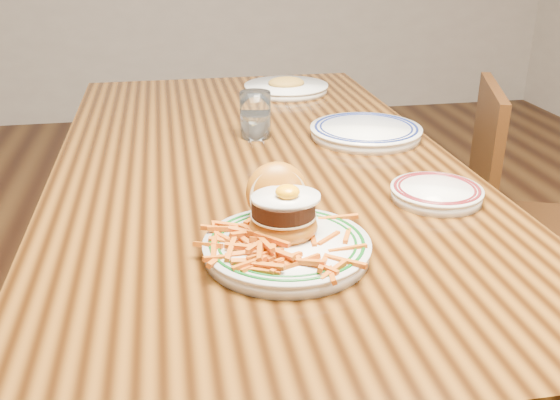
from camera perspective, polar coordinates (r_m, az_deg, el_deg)
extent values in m
cube|color=black|center=(1.36, -2.16, 2.89)|extent=(0.85, 1.60, 0.05)
cylinder|color=black|center=(2.19, -14.42, -0.25)|extent=(0.07, 0.07, 0.70)
cylinder|color=black|center=(2.25, 4.43, 1.11)|extent=(0.07, 0.07, 0.70)
cube|color=#3F210D|center=(1.97, 22.35, -2.78)|extent=(0.49, 0.49, 0.04)
cube|color=#3F210D|center=(1.86, 18.24, 3.67)|extent=(0.16, 0.37, 0.41)
cylinder|color=#3F210D|center=(2.18, 16.54, -5.46)|extent=(0.04, 0.04, 0.37)
cylinder|color=#3F210D|center=(1.90, 17.48, -10.18)|extent=(0.04, 0.04, 0.37)
cylinder|color=white|center=(0.95, 0.63, -4.62)|extent=(0.25, 0.25, 0.02)
cylinder|color=white|center=(0.94, 0.64, -3.95)|extent=(0.25, 0.25, 0.01)
torus|color=#0D4913|center=(0.94, 0.64, -3.85)|extent=(0.24, 0.24, 0.01)
torus|color=#0D4913|center=(0.94, 0.64, -3.85)|extent=(0.21, 0.21, 0.00)
ellipsoid|color=#995E13|center=(0.96, 0.31, -2.35)|extent=(0.11, 0.11, 0.05)
cylinder|color=tan|center=(0.95, 0.32, -1.38)|extent=(0.10, 0.10, 0.00)
cylinder|color=black|center=(0.95, 0.32, -0.60)|extent=(0.10, 0.10, 0.02)
ellipsoid|color=white|center=(0.94, 0.55, 0.23)|extent=(0.11, 0.09, 0.01)
ellipsoid|color=orange|center=(0.93, 0.69, 0.75)|extent=(0.04, 0.04, 0.02)
ellipsoid|color=#995E13|center=(1.00, -0.27, 0.66)|extent=(0.10, 0.09, 0.11)
cylinder|color=tan|center=(0.99, -0.12, 0.20)|extent=(0.09, 0.03, 0.09)
cylinder|color=white|center=(1.18, 14.09, 0.44)|extent=(0.16, 0.16, 0.02)
cylinder|color=white|center=(1.17, 14.14, 0.96)|extent=(0.17, 0.17, 0.01)
torus|color=#5C1519|center=(1.17, 14.15, 1.04)|extent=(0.16, 0.16, 0.01)
torus|color=#5C1519|center=(1.17, 14.15, 1.04)|extent=(0.14, 0.14, 0.01)
cube|color=silver|center=(1.19, 14.81, 1.24)|extent=(0.09, 0.08, 0.00)
cylinder|color=white|center=(1.50, 7.84, 6.05)|extent=(0.26, 0.26, 0.02)
cylinder|color=white|center=(1.50, 7.87, 6.52)|extent=(0.26, 0.26, 0.01)
torus|color=#101B53|center=(1.49, 7.87, 6.59)|extent=(0.24, 0.24, 0.01)
torus|color=#101B53|center=(1.49, 7.87, 6.59)|extent=(0.22, 0.22, 0.01)
cylinder|color=white|center=(1.48, -2.27, 7.80)|extent=(0.07, 0.07, 0.11)
cylinder|color=silver|center=(1.49, -2.25, 6.86)|extent=(0.06, 0.06, 0.05)
cylinder|color=white|center=(1.91, 0.57, 10.09)|extent=(0.25, 0.25, 0.02)
cylinder|color=white|center=(1.91, 0.58, 10.44)|extent=(0.25, 0.25, 0.01)
ellipsoid|color=#B28933|center=(1.91, 0.58, 10.68)|extent=(0.11, 0.09, 0.03)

